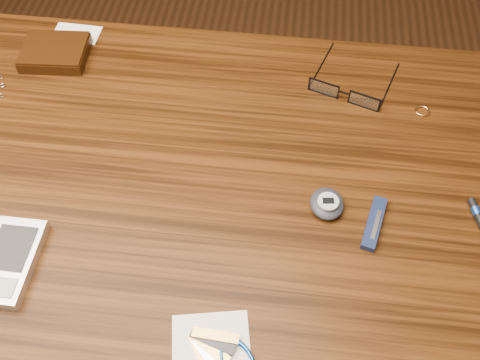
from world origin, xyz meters
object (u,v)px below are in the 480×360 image
at_px(eyeglasses, 345,92).
at_px(pedometer, 327,203).
at_px(pda_phone, 9,261).
at_px(wallet_and_card, 56,52).
at_px(notepad_keys, 225,358).
at_px(pocket_knife, 374,223).
at_px(desk, 206,222).

height_order(eyeglasses, pedometer, eyeglasses).
bearing_deg(eyeglasses, pda_phone, -140.45).
bearing_deg(pda_phone, wallet_and_card, 99.61).
bearing_deg(notepad_keys, pocket_knife, 49.10).
xyz_separation_m(wallet_and_card, pocket_knife, (0.55, -0.28, -0.01)).
relative_size(notepad_keys, pocket_knife, 1.47).
bearing_deg(wallet_and_card, eyeglasses, -4.33).
distance_m(eyeglasses, pocket_knife, 0.25).
relative_size(desk, eyeglasses, 6.26).
bearing_deg(pedometer, pocket_knife, -18.36).
bearing_deg(notepad_keys, pedometer, 63.60).
bearing_deg(notepad_keys, pda_phone, 163.14).
distance_m(desk, eyeglasses, 0.31).
height_order(wallet_and_card, notepad_keys, wallet_and_card).
distance_m(desk, pedometer, 0.21).
bearing_deg(pedometer, desk, 175.32).
distance_m(desk, wallet_and_card, 0.40).
bearing_deg(pda_phone, desk, 33.80).
bearing_deg(pedometer, notepad_keys, -116.40).
height_order(pda_phone, notepad_keys, pda_phone).
xyz_separation_m(eyeglasses, pocket_knife, (0.04, -0.24, -0.01)).
height_order(wallet_and_card, pedometer, wallet_and_card).
bearing_deg(pocket_knife, eyeglasses, 99.95).
bearing_deg(pda_phone, notepad_keys, -16.86).
xyz_separation_m(wallet_and_card, pedometer, (0.48, -0.26, -0.00)).
bearing_deg(notepad_keys, desk, 105.34).
xyz_separation_m(wallet_and_card, notepad_keys, (0.37, -0.49, -0.01)).
bearing_deg(pocket_knife, wallet_and_card, 152.82).
bearing_deg(pda_phone, pedometer, 18.72).
height_order(pda_phone, pedometer, pedometer).
relative_size(wallet_and_card, pda_phone, 1.15).
xyz_separation_m(wallet_and_card, pda_phone, (0.07, -0.40, -0.00)).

